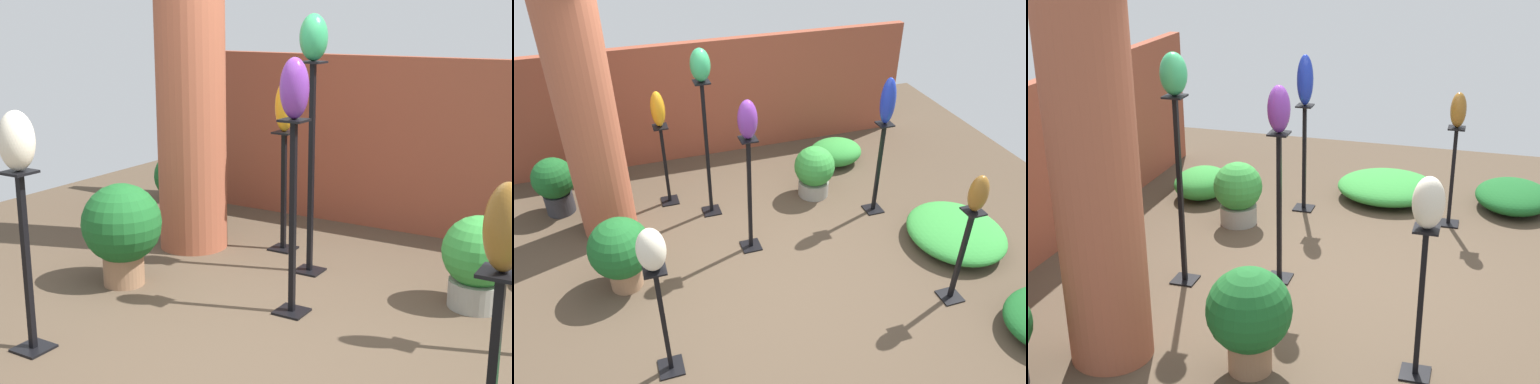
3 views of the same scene
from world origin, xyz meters
The scene contains 20 objects.
ground_plane centered at (0.00, 0.00, 0.00)m, with size 8.00×8.00×0.00m, color #4C3D2D.
brick_wall_back centered at (0.00, 2.58, 0.78)m, with size 5.60×0.12×1.56m, color brown.
brick_pillar centered at (-1.41, 1.23, 1.34)m, with size 0.56×0.56×2.68m, color #9E5138.
pedestal_bronze centered at (1.53, -0.85, 0.45)m, with size 0.20×0.20×1.00m.
pedestal_cobalt centered at (1.51, 0.63, 0.51)m, with size 0.20×0.20×1.11m.
pedestal_violet centered at (-0.03, 0.43, 0.59)m, with size 0.20×0.20×1.28m.
pedestal_jade centered at (-0.28, 1.18, 0.74)m, with size 0.20×0.20×1.59m.
pedestal_ivory centered at (-1.07, -0.83, 0.49)m, with size 0.20×0.20×1.07m.
pedestal_amber centered at (-0.71, 1.54, 0.45)m, with size 0.20×0.20×0.99m.
art_vase_bronze centered at (1.53, -0.85, 1.16)m, with size 0.16×0.15×0.34m, color brown.
art_vase_cobalt centered at (1.51, 0.63, 1.36)m, with size 0.16×0.16×0.50m, color #192D9E.
art_vase_violet centered at (-0.03, 0.43, 1.47)m, with size 0.18×0.18×0.38m, color #6B2D8C.
art_vase_jade centered at (-0.28, 1.18, 1.75)m, with size 0.20×0.21×0.33m, color #2D9356.
art_vase_ivory centered at (-1.07, -0.83, 1.24)m, with size 0.20×0.20×0.34m, color beige.
art_vase_amber centered at (-0.71, 1.54, 1.19)m, with size 0.15×0.16×0.40m, color orange.
potted_plant_mid_left centered at (0.97, 1.15, 0.34)m, with size 0.48×0.48×0.63m.
potted_plant_mid_right centered at (-1.32, 0.25, 0.43)m, with size 0.58×0.58×0.75m.
foliage_bed_east centered at (2.15, -1.46, 0.13)m, with size 0.94×0.78×0.26m, color #195923.
foliage_bed_west centered at (2.06, -0.17, 0.13)m, with size 1.00×1.08×0.26m, color #338C38.
foliage_bed_center centered at (1.54, 1.77, 0.16)m, with size 0.71×0.59×0.32m, color #338C38.
Camera 3 is at (-5.14, -1.10, 2.86)m, focal length 50.00 mm.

